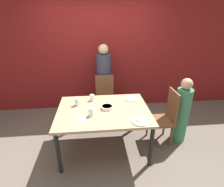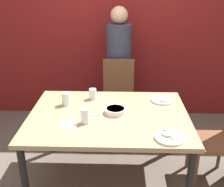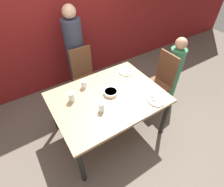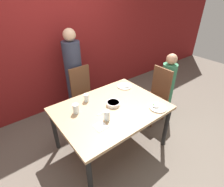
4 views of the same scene
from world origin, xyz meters
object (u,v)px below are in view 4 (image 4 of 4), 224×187
Objects in this scene: chair_adult_spot at (84,93)px; bowl_curry at (113,103)px; chair_child_spot at (156,94)px; glass_water_tall at (107,115)px; person_adult at (74,76)px; person_child at (167,87)px; plate_rice_adult at (157,107)px.

bowl_curry is (-0.02, -0.87, 0.26)m from chair_adult_spot.
glass_water_tall is (-1.27, -0.24, 0.30)m from chair_child_spot.
person_adult is 1.73m from person_child.
person_adult reaches higher than person_child.
person_child is 1.02m from plate_rice_adult.
bowl_curry is at bearing 37.57° from glass_water_tall.
person_adult is at bearing 89.07° from bowl_curry.
chair_child_spot is 5.22× the size of bowl_curry.
bowl_curry is at bearing -91.27° from chair_adult_spot.
chair_child_spot is at bearing -39.62° from chair_adult_spot.
person_adult is (0.00, 0.32, 0.23)m from chair_adult_spot.
person_adult reaches higher than glass_water_tall.
bowl_curry is (-1.30, -0.04, 0.21)m from person_child.
chair_child_spot is 1.53m from person_adult.
plate_rice_adult is 1.78× the size of glass_water_tall.
chair_child_spot is 0.79m from plate_rice_adult.
person_adult reaches higher than bowl_curry.
plate_rice_adult is at bearing -151.85° from person_child.
chair_adult_spot is at bearing -90.00° from person_adult.
person_child is at bearing 90.00° from chair_child_spot.
chair_child_spot is 0.82× the size of person_child.
glass_water_tall is at bearing -142.43° from bowl_curry.
person_child is 6.34× the size of bowl_curry.
person_child is at bearing -32.65° from chair_adult_spot.
person_child is at bearing 28.15° from plate_rice_adult.
plate_rice_adult is (0.41, -1.29, 0.25)m from chair_adult_spot.
chair_child_spot is at bearing 180.00° from person_child.
plate_rice_adult is (-0.59, -0.47, 0.25)m from chair_child_spot.
person_adult is 8.41× the size of bowl_curry.
glass_water_tall is at bearing -104.50° from chair_adult_spot.
person_adult reaches higher than chair_child_spot.
chair_adult_spot reaches higher than glass_water_tall.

